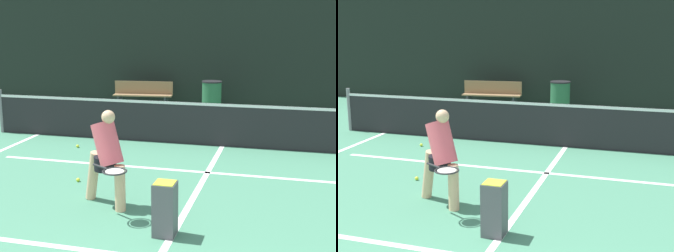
# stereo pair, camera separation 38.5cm
# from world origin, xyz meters

# --- Properties ---
(court_service_line) EXTENTS (8.25, 0.10, 0.01)m
(court_service_line) POSITION_xyz_m (0.00, 5.58, 0.00)
(court_service_line) COLOR white
(court_service_line) RESTS_ON ground
(court_center_mark) EXTENTS (0.10, 5.23, 0.01)m
(court_center_mark) POSITION_xyz_m (0.00, 4.90, 0.00)
(court_center_mark) COLOR white
(court_center_mark) RESTS_ON ground
(net) EXTENTS (11.09, 0.09, 1.07)m
(net) POSITION_xyz_m (0.00, 7.51, 0.51)
(net) COLOR slate
(net) RESTS_ON ground
(fence_back) EXTENTS (24.00, 0.06, 3.75)m
(fence_back) POSITION_xyz_m (0.00, 12.24, 1.87)
(fence_back) COLOR black
(fence_back) RESTS_ON ground
(player_practicing) EXTENTS (1.00, 0.99, 1.46)m
(player_practicing) POSITION_xyz_m (-1.16, 3.66, 0.78)
(player_practicing) COLOR #DBAD84
(player_practicing) RESTS_ON ground
(tennis_ball_scattered_0) EXTENTS (0.07, 0.07, 0.07)m
(tennis_ball_scattered_0) POSITION_xyz_m (-3.05, 6.61, 0.03)
(tennis_ball_scattered_0) COLOR #D1E033
(tennis_ball_scattered_0) RESTS_ON ground
(tennis_ball_scattered_2) EXTENTS (0.07, 0.07, 0.07)m
(tennis_ball_scattered_2) POSITION_xyz_m (-2.06, 4.54, 0.03)
(tennis_ball_scattered_2) COLOR #D1E033
(tennis_ball_scattered_2) RESTS_ON ground
(ball_hopper) EXTENTS (0.28, 0.28, 0.71)m
(ball_hopper) POSITION_xyz_m (-0.09, 2.92, 0.37)
(ball_hopper) COLOR #4C4C51
(ball_hopper) RESTS_ON ground
(courtside_bench) EXTENTS (1.89, 0.58, 0.86)m
(courtside_bench) POSITION_xyz_m (-3.09, 11.52, 0.48)
(courtside_bench) COLOR olive
(courtside_bench) RESTS_ON ground
(trash_bin) EXTENTS (0.61, 0.61, 0.97)m
(trash_bin) POSITION_xyz_m (-0.87, 11.31, 0.49)
(trash_bin) COLOR #28603D
(trash_bin) RESTS_ON ground
(parked_car) EXTENTS (1.87, 4.53, 1.31)m
(parked_car) POSITION_xyz_m (-0.96, 15.08, 0.55)
(parked_car) COLOR navy
(parked_car) RESTS_ON ground
(building_far) EXTENTS (36.00, 2.40, 4.88)m
(building_far) POSITION_xyz_m (0.00, 31.50, 2.44)
(building_far) COLOR beige
(building_far) RESTS_ON ground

